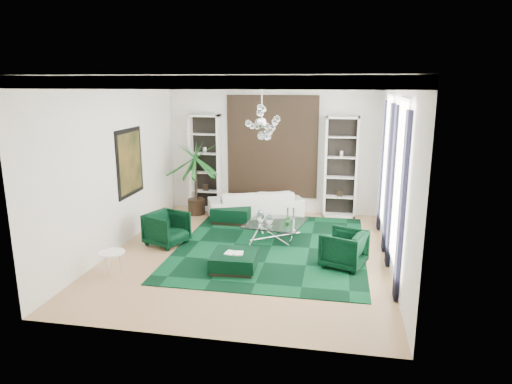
% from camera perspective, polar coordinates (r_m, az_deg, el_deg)
% --- Properties ---
extents(floor, '(6.00, 7.00, 0.02)m').
position_cam_1_polar(floor, '(10.21, -0.94, -7.73)').
color(floor, tan).
rests_on(floor, ground).
extents(ceiling, '(6.00, 7.00, 0.02)m').
position_cam_1_polar(ceiling, '(9.51, -1.03, 14.24)').
color(ceiling, white).
rests_on(ceiling, ground).
extents(wall_back, '(6.00, 0.02, 3.80)m').
position_cam_1_polar(wall_back, '(13.09, 2.07, 5.69)').
color(wall_back, silver).
rests_on(wall_back, ground).
extents(wall_front, '(6.00, 0.02, 3.80)m').
position_cam_1_polar(wall_front, '(6.37, -7.23, -2.97)').
color(wall_front, silver).
rests_on(wall_front, ground).
extents(wall_left, '(0.02, 7.00, 3.80)m').
position_cam_1_polar(wall_left, '(10.68, -17.04, 3.28)').
color(wall_left, silver).
rests_on(wall_left, ground).
extents(wall_right, '(0.02, 7.00, 3.80)m').
position_cam_1_polar(wall_right, '(9.56, 17.01, 2.13)').
color(wall_right, silver).
rests_on(wall_right, ground).
extents(crown_molding, '(6.00, 7.00, 0.18)m').
position_cam_1_polar(crown_molding, '(9.51, -1.03, 13.58)').
color(crown_molding, white).
rests_on(crown_molding, ceiling).
extents(ceiling_medallion, '(0.90, 0.90, 0.05)m').
position_cam_1_polar(ceiling_medallion, '(9.80, -0.67, 13.99)').
color(ceiling_medallion, white).
rests_on(ceiling_medallion, ceiling).
extents(tapestry, '(2.50, 0.06, 2.80)m').
position_cam_1_polar(tapestry, '(13.04, 2.03, 5.66)').
color(tapestry, black).
rests_on(tapestry, wall_back).
extents(shelving_left, '(0.90, 0.38, 2.80)m').
position_cam_1_polar(shelving_left, '(13.40, -6.37, 3.63)').
color(shelving_left, white).
rests_on(shelving_left, floor).
extents(shelving_right, '(0.90, 0.38, 2.80)m').
position_cam_1_polar(shelving_right, '(12.84, 10.57, 3.04)').
color(shelving_right, white).
rests_on(shelving_right, floor).
extents(painting, '(0.04, 1.30, 1.60)m').
position_cam_1_polar(painting, '(11.20, -15.45, 3.59)').
color(painting, black).
rests_on(painting, wall_left).
extents(window_near, '(0.03, 1.10, 2.90)m').
position_cam_1_polar(window_near, '(8.68, 17.51, 0.97)').
color(window_near, white).
rests_on(window_near, wall_right).
extents(curtain_near_a, '(0.07, 0.30, 3.25)m').
position_cam_1_polar(curtain_near_a, '(7.99, 17.78, -1.97)').
color(curtain_near_a, black).
rests_on(curtain_near_a, floor).
extents(curtain_near_b, '(0.07, 0.30, 3.25)m').
position_cam_1_polar(curtain_near_b, '(9.49, 16.65, 0.52)').
color(curtain_near_b, black).
rests_on(curtain_near_b, floor).
extents(window_far, '(0.03, 1.10, 2.90)m').
position_cam_1_polar(window_far, '(11.03, 16.07, 3.66)').
color(window_far, white).
rests_on(window_far, wall_right).
extents(curtain_far_a, '(0.07, 0.30, 3.25)m').
position_cam_1_polar(curtain_far_a, '(10.31, 16.18, 1.57)').
color(curtain_far_a, black).
rests_on(curtain_far_a, floor).
extents(curtain_far_b, '(0.07, 0.30, 3.25)m').
position_cam_1_polar(curtain_far_b, '(11.83, 15.48, 3.12)').
color(curtain_far_b, black).
rests_on(curtain_far_b, floor).
extents(rug, '(4.20, 5.00, 0.02)m').
position_cam_1_polar(rug, '(10.62, 1.97, -6.76)').
color(rug, black).
rests_on(rug, floor).
extents(sofa, '(2.78, 1.91, 0.76)m').
position_cam_1_polar(sofa, '(12.81, -0.06, -1.43)').
color(sofa, white).
rests_on(sofa, floor).
extents(armchair_left, '(1.08, 1.07, 0.77)m').
position_cam_1_polar(armchair_left, '(10.82, -11.09, -4.52)').
color(armchair_left, black).
rests_on(armchair_left, floor).
extents(armchair_right, '(1.06, 1.05, 0.76)m').
position_cam_1_polar(armchair_right, '(9.56, 10.90, -7.00)').
color(armchair_right, black).
rests_on(armchair_right, floor).
extents(coffee_table, '(1.49, 1.49, 0.45)m').
position_cam_1_polar(coffee_table, '(10.97, 2.44, -4.90)').
color(coffee_table, white).
rests_on(coffee_table, floor).
extents(ottoman_side, '(1.01, 1.01, 0.45)m').
position_cam_1_polar(ottoman_side, '(12.40, -2.93, -2.71)').
color(ottoman_side, black).
rests_on(ottoman_side, floor).
extents(ottoman_front, '(0.92, 0.92, 0.36)m').
position_cam_1_polar(ottoman_front, '(9.30, -2.71, -8.68)').
color(ottoman_front, black).
rests_on(ottoman_front, floor).
extents(book, '(0.37, 0.25, 0.03)m').
position_cam_1_polar(book, '(9.23, -2.72, -7.59)').
color(book, white).
rests_on(book, ottoman_front).
extents(side_table, '(0.57, 0.57, 0.48)m').
position_cam_1_polar(side_table, '(9.45, -17.47, -8.58)').
color(side_table, white).
rests_on(side_table, floor).
extents(palm, '(1.67, 1.67, 2.66)m').
position_cam_1_polar(palm, '(12.94, -7.59, 2.93)').
color(palm, '#19591E').
rests_on(palm, floor).
extents(chandelier, '(0.87, 0.87, 0.78)m').
position_cam_1_polar(chandelier, '(9.84, 0.73, 8.63)').
color(chandelier, white).
rests_on(chandelier, ceiling).
extents(table_plant, '(0.17, 0.15, 0.26)m').
position_cam_1_polar(table_plant, '(10.57, 4.00, -3.65)').
color(table_plant, '#19591E').
rests_on(table_plant, coffee_table).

